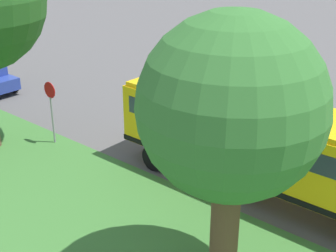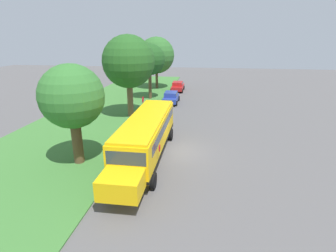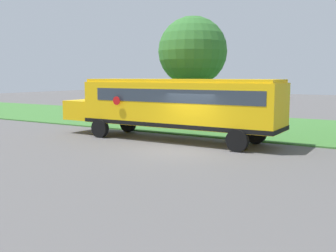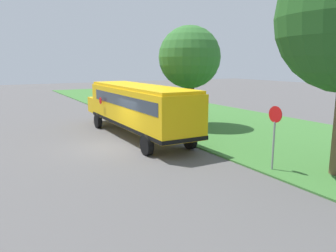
# 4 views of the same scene
# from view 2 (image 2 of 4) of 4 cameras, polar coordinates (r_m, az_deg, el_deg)

# --- Properties ---
(ground_plane) EXTENTS (120.00, 120.00, 0.00)m
(ground_plane) POSITION_cam_2_polar(r_m,az_deg,el_deg) (20.79, 2.64, -5.50)
(ground_plane) COLOR #565454
(grass_verge) EXTENTS (12.00, 80.00, 0.08)m
(grass_verge) POSITION_cam_2_polar(r_m,az_deg,el_deg) (23.80, -22.12, -3.61)
(grass_verge) COLOR #3D7533
(grass_verge) RESTS_ON ground
(school_bus) EXTENTS (2.85, 12.42, 3.16)m
(school_bus) POSITION_cam_2_polar(r_m,az_deg,el_deg) (18.91, -4.76, -1.78)
(school_bus) COLOR yellow
(school_bus) RESTS_ON ground
(car_blue_nearest) EXTENTS (2.02, 4.40, 1.56)m
(car_blue_nearest) POSITION_cam_2_polar(r_m,az_deg,el_deg) (35.68, 0.66, 6.38)
(car_blue_nearest) COLOR #283D93
(car_blue_nearest) RESTS_ON ground
(car_red_middle) EXTENTS (2.02, 4.40, 1.56)m
(car_red_middle) POSITION_cam_2_polar(r_m,az_deg,el_deg) (43.93, 2.13, 8.73)
(car_red_middle) COLOR #B21E1E
(car_red_middle) RESTS_ON ground
(oak_tree_beside_bus) EXTENTS (4.29, 4.29, 6.99)m
(oak_tree_beside_bus) POSITION_cam_2_polar(r_m,az_deg,el_deg) (18.44, -19.97, 6.11)
(oak_tree_beside_bus) COLOR brown
(oak_tree_beside_bus) RESTS_ON ground
(oak_tree_roadside_mid) EXTENTS (5.59, 5.59, 8.88)m
(oak_tree_roadside_mid) POSITION_cam_2_polar(r_m,az_deg,el_deg) (28.90, -8.93, 13.77)
(oak_tree_roadside_mid) COLOR brown
(oak_tree_roadside_mid) RESTS_ON ground
(oak_tree_far_end) EXTENTS (4.35, 4.35, 7.77)m
(oak_tree_far_end) POSITION_cam_2_polar(r_m,az_deg,el_deg) (37.78, -3.94, 14.26)
(oak_tree_far_end) COLOR brown
(oak_tree_far_end) RESTS_ON ground
(oak_tree_across_road) EXTENTS (6.04, 6.04, 8.65)m
(oak_tree_across_road) POSITION_cam_2_polar(r_m,az_deg,el_deg) (45.73, -2.31, 15.13)
(oak_tree_across_road) COLOR brown
(oak_tree_across_road) RESTS_ON ground
(stop_sign) EXTENTS (0.08, 0.68, 2.74)m
(stop_sign) POSITION_cam_2_polar(r_m,az_deg,el_deg) (27.54, -5.43, 4.39)
(stop_sign) COLOR gray
(stop_sign) RESTS_ON ground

